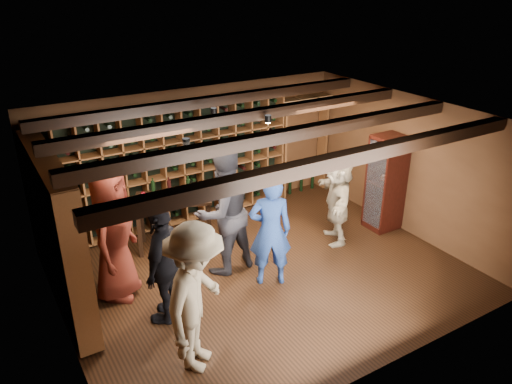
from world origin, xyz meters
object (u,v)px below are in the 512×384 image
man_grey_suit (223,212)px  guest_beige (338,199)px  guest_woman_black (164,263)px  display_cabinet (385,185)px  man_blue_shirt (270,231)px  tasting_table (173,204)px  guest_khaki (196,298)px  guest_red_floral (113,234)px

man_grey_suit → guest_beige: (2.12, -0.19, -0.22)m
guest_woman_black → guest_beige: size_ratio=1.09×
guest_woman_black → guest_beige: 3.41m
display_cabinet → man_blue_shirt: bearing=-170.9°
guest_woman_black → man_blue_shirt: bearing=132.5°
man_blue_shirt → tasting_table: size_ratio=1.26×
man_grey_suit → guest_woman_black: man_grey_suit is taller
guest_beige → tasting_table: (-2.53, 1.24, 0.04)m
guest_woman_black → guest_khaki: 1.05m
display_cabinet → man_grey_suit: 3.20m
guest_red_floral → guest_khaki: 1.96m
man_grey_suit → guest_beige: bearing=167.7°
man_grey_suit → guest_red_floral: size_ratio=1.01×
man_blue_shirt → guest_woman_black: size_ratio=1.02×
guest_woman_black → guest_beige: (3.37, 0.50, -0.07)m
display_cabinet → man_grey_suit: size_ratio=0.86×
man_grey_suit → man_blue_shirt: bearing=114.4°
man_blue_shirt → guest_khaki: bearing=56.7°
display_cabinet → guest_woman_black: 4.45m
man_grey_suit → guest_woman_black: bearing=21.5°
guest_khaki → tasting_table: size_ratio=1.36×
display_cabinet → guest_woman_black: (-4.43, -0.44, 0.01)m
man_blue_shirt → man_grey_suit: man_grey_suit is taller
display_cabinet → guest_khaki: 4.69m
guest_red_floral → guest_woman_black: bearing=-118.4°
display_cabinet → guest_beige: 1.07m
display_cabinet → man_grey_suit: (-3.18, 0.24, 0.16)m
guest_woman_black → guest_beige: guest_woman_black is taller
display_cabinet → tasting_table: (-3.59, 1.29, -0.03)m
guest_red_floral → guest_beige: 3.81m
guest_red_floral → man_grey_suit: bearing=-60.2°
guest_khaki → tasting_table: bearing=27.6°
display_cabinet → tasting_table: 3.81m
guest_khaki → guest_beige: size_ratio=1.21×
guest_red_floral → tasting_table: (1.26, 0.85, -0.17)m
man_grey_suit → guest_woman_black: size_ratio=1.18×
display_cabinet → guest_khaki: size_ratio=0.91×
guest_beige → tasting_table: size_ratio=1.13×
display_cabinet → guest_beige: (-1.06, 0.05, -0.06)m
tasting_table → man_blue_shirt: bearing=-41.4°
man_grey_suit → guest_beige: man_grey_suit is taller
man_blue_shirt → guest_red_floral: size_ratio=0.88×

